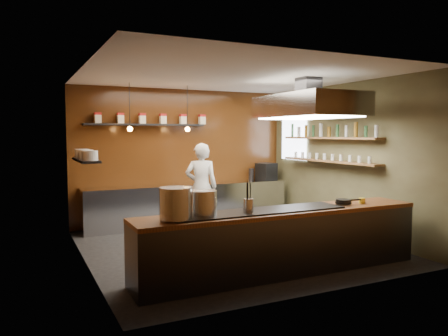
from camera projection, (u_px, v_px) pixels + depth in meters
floor at (233, 247)px, 7.76m from camera, size 5.00×5.00×0.00m
back_wall at (183, 156)px, 9.89m from camera, size 5.00×0.00×5.00m
left_wall at (85, 167)px, 6.57m from camera, size 0.00×5.00×5.00m
right_wall at (345, 159)px, 8.71m from camera, size 0.00×5.00×5.00m
ceiling at (233, 76)px, 7.52m from camera, size 5.00×5.00×0.00m
window_pane at (294, 138)px, 10.19m from camera, size 0.00×1.00×1.00m
prep_counter at (189, 204)px, 9.68m from camera, size 4.60×0.65×0.90m
pass_counter at (282, 241)px, 6.28m from camera, size 4.40×0.72×0.94m
tin_shelf at (146, 125)px, 9.32m from camera, size 2.60×0.26×0.04m
plate_shelf at (86, 160)px, 7.53m from camera, size 0.30×1.40×0.04m
bottle_shelf_upper at (329, 138)px, 8.88m from camera, size 0.26×2.80×0.04m
bottle_shelf_lower at (328, 161)px, 8.92m from camera, size 0.26×2.80×0.04m
extractor_hood at (308, 106)px, 7.76m from camera, size 1.20×2.00×0.72m
pendant_left at (130, 126)px, 8.52m from camera, size 0.10×0.10×0.95m
pendant_right at (187, 127)px, 9.03m from camera, size 0.10×0.10×0.95m
storage_tins at (153, 119)px, 9.38m from camera, size 2.43×0.13×0.22m
plate_stacks at (86, 154)px, 7.53m from camera, size 0.26×1.16×0.16m
bottles at (329, 131)px, 8.87m from camera, size 0.06×2.66×0.24m
wine_glasses at (328, 157)px, 8.91m from camera, size 0.07×2.37×0.13m
stockpot_large at (176, 203)px, 5.46m from camera, size 0.54×0.54×0.40m
stockpot_small at (203, 203)px, 5.73m from camera, size 0.45×0.45×0.33m
utensil_crock at (249, 205)px, 5.94m from camera, size 0.18×0.18×0.18m
frying_pan at (344, 201)px, 6.69m from camera, size 0.42×0.25×0.06m
butter_jar at (362, 201)px, 6.81m from camera, size 0.10×0.10×0.09m
espresso_machine at (266, 171)px, 10.54m from camera, size 0.47×0.46×0.40m
chef at (201, 187)px, 9.06m from camera, size 0.78×0.66×1.82m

